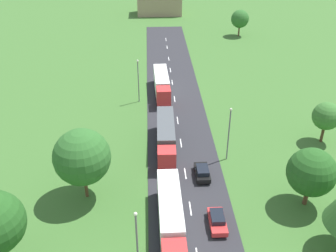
% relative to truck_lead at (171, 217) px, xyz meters
% --- Properties ---
extents(road, '(10.00, 140.00, 0.06)m').
position_rel_truck_lead_xyz_m(road, '(2.52, 9.20, -2.09)').
color(road, '#2B2B30').
rests_on(road, ground).
extents(lane_marking_centre, '(0.16, 123.71, 0.01)m').
position_rel_truck_lead_xyz_m(lane_marking_centre, '(2.52, 7.10, -2.05)').
color(lane_marking_centre, white).
rests_on(lane_marking_centre, road).
extents(truck_lead, '(2.57, 13.49, 3.58)m').
position_rel_truck_lead_xyz_m(truck_lead, '(0.00, 0.00, 0.00)').
color(truck_lead, red).
rests_on(truck_lead, road).
extents(truck_second, '(2.77, 12.74, 3.72)m').
position_rel_truck_lead_xyz_m(truck_second, '(0.21, 16.61, 0.06)').
color(truck_second, red).
rests_on(truck_second, road).
extents(truck_third, '(2.80, 12.65, 3.60)m').
position_rel_truck_lead_xyz_m(truck_third, '(0.27, 34.92, 0.02)').
color(truck_third, red).
rests_on(truck_third, road).
extents(car_second, '(1.82, 4.11, 1.48)m').
position_rel_truck_lead_xyz_m(car_second, '(5.22, 0.55, -1.29)').
color(car_second, red).
rests_on(car_second, road).
extents(car_third, '(1.84, 4.00, 1.48)m').
position_rel_truck_lead_xyz_m(car_third, '(4.67, 9.52, -1.29)').
color(car_third, black).
rests_on(car_third, road).
extents(lamppost_lead, '(0.36, 0.36, 8.38)m').
position_rel_truck_lead_xyz_m(lamppost_lead, '(-3.42, -5.92, 2.55)').
color(lamppost_lead, slate).
rests_on(lamppost_lead, ground).
extents(lamppost_second, '(0.36, 0.36, 8.07)m').
position_rel_truck_lead_xyz_m(lamppost_second, '(8.64, 13.49, 2.39)').
color(lamppost_second, slate).
rests_on(lamppost_second, ground).
extents(lamppost_third, '(0.36, 0.36, 7.95)m').
position_rel_truck_lead_xyz_m(lamppost_third, '(-3.93, 32.17, 2.33)').
color(lamppost_third, slate).
rests_on(lamppost_third, ground).
extents(tree_oak, '(4.65, 4.65, 6.84)m').
position_rel_truck_lead_xyz_m(tree_oak, '(22.02, 69.94, 2.39)').
color(tree_oak, '#513823').
rests_on(tree_oak, ground).
extents(tree_birch, '(6.78, 6.78, 9.24)m').
position_rel_truck_lead_xyz_m(tree_birch, '(-9.99, 6.43, 3.72)').
color(tree_birch, '#513823').
rests_on(tree_birch, ground).
extents(tree_ash, '(4.14, 4.14, 6.41)m').
position_rel_truck_lead_xyz_m(tree_ash, '(23.73, 17.38, 2.21)').
color(tree_ash, '#513823').
rests_on(tree_ash, ground).
extents(tree_lime, '(5.70, 5.70, 7.55)m').
position_rel_truck_lead_xyz_m(tree_lime, '(16.35, 3.72, 2.57)').
color(tree_lime, '#513823').
rests_on(tree_lime, ground).
extents(distant_building, '(13.64, 8.05, 6.78)m').
position_rel_truck_lead_xyz_m(distant_building, '(1.63, 93.78, 1.27)').
color(distant_building, '#9E846B').
rests_on(distant_building, ground).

